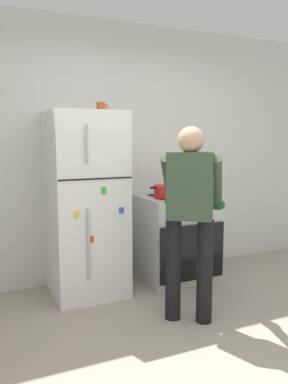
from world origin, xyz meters
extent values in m
plane|color=#9E9384|center=(0.00, 0.00, 0.00)|extent=(8.00, 8.00, 0.00)
cube|color=silver|center=(0.00, 1.95, 1.35)|extent=(6.00, 0.10, 2.70)
cube|color=white|center=(-0.41, 1.57, 0.88)|extent=(0.68, 0.68, 1.75)
cube|color=black|center=(-0.41, 1.23, 1.16)|extent=(0.67, 0.01, 0.01)
cylinder|color=#B7B7BC|center=(-0.50, 1.20, 0.58)|extent=(0.02, 0.02, 0.64)
cylinder|color=#B7B7BC|center=(-0.50, 1.20, 1.45)|extent=(0.02, 0.02, 0.33)
cube|color=red|center=(-0.47, 1.22, 0.62)|extent=(0.04, 0.01, 0.06)
cube|color=yellow|center=(-0.59, 1.22, 0.86)|extent=(0.04, 0.01, 0.06)
cube|color=blue|center=(-0.18, 1.22, 0.86)|extent=(0.04, 0.01, 0.06)
cube|color=green|center=(-0.35, 1.22, 1.05)|extent=(0.04, 0.01, 0.06)
cube|color=silver|center=(0.58, 1.57, 0.45)|extent=(0.76, 0.64, 0.89)
cube|color=black|center=(0.58, 1.25, 0.38)|extent=(0.53, 0.01, 0.32)
cylinder|color=black|center=(0.40, 1.43, 0.90)|extent=(0.17, 0.17, 0.01)
cylinder|color=black|center=(0.77, 1.43, 0.90)|extent=(0.17, 0.17, 0.01)
cylinder|color=black|center=(0.40, 1.71, 0.90)|extent=(0.17, 0.17, 0.01)
cylinder|color=black|center=(0.77, 1.71, 0.90)|extent=(0.17, 0.17, 0.01)
cylinder|color=silver|center=(0.32, 1.23, 0.83)|extent=(0.04, 0.03, 0.04)
cylinder|color=silver|center=(0.49, 1.23, 0.83)|extent=(0.04, 0.03, 0.04)
cylinder|color=silver|center=(0.67, 1.23, 0.83)|extent=(0.04, 0.03, 0.04)
cylinder|color=silver|center=(0.84, 1.23, 0.83)|extent=(0.04, 0.03, 0.04)
cube|color=black|center=(0.58, 1.23, 0.37)|extent=(0.72, 0.03, 0.57)
cylinder|color=black|center=(0.08, 0.72, 0.43)|extent=(0.13, 0.13, 0.86)
cylinder|color=black|center=(0.28, 0.56, 0.43)|extent=(0.13, 0.13, 0.86)
cube|color=#384C38|center=(0.18, 0.64, 1.13)|extent=(0.41, 0.38, 0.54)
sphere|color=tan|center=(0.18, 0.64, 1.49)|extent=(0.21, 0.21, 0.21)
sphere|color=#313131|center=(0.18, 0.64, 1.46)|extent=(0.15, 0.15, 0.15)
cylinder|color=#384C38|center=(0.13, 0.91, 1.14)|extent=(0.34, 0.40, 0.48)
cylinder|color=#384C38|center=(0.45, 0.67, 1.14)|extent=(0.34, 0.40, 0.48)
ellipsoid|color=#1E5123|center=(0.24, 1.06, 0.93)|extent=(0.12, 0.18, 0.10)
ellipsoid|color=#1E5123|center=(0.56, 0.81, 0.93)|extent=(0.12, 0.18, 0.10)
cylinder|color=red|center=(0.42, 1.52, 0.96)|extent=(0.25, 0.25, 0.13)
cube|color=black|center=(0.27, 1.52, 1.01)|extent=(0.05, 0.03, 0.02)
cube|color=black|center=(0.57, 1.52, 1.01)|extent=(0.05, 0.03, 0.02)
cylinder|color=#B24C1E|center=(-0.23, 1.62, 1.80)|extent=(0.08, 0.08, 0.10)
torus|color=#B24C1E|center=(-0.19, 1.62, 1.80)|extent=(0.06, 0.01, 0.06)
cylinder|color=brown|center=(0.88, 1.77, 0.99)|extent=(0.05, 0.05, 0.19)
camera|label=1|loc=(-1.43, -2.00, 1.51)|focal=36.36mm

